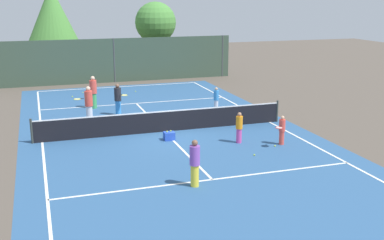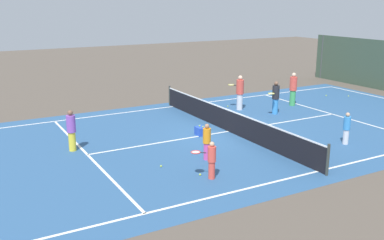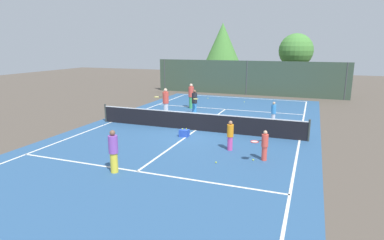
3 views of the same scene
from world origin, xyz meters
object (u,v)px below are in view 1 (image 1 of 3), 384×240
Objects in this scene: player_5 at (282,130)px; tennis_ball_0 at (254,155)px; player_3 at (195,163)px; ball_crate at (169,136)px; tennis_ball_5 at (136,91)px; player_4 at (93,92)px; player_1 at (239,127)px; player_2 at (118,99)px; tennis_ball_1 at (72,97)px; tennis_ball_3 at (83,93)px; tennis_ball_6 at (73,124)px; tennis_ball_2 at (97,133)px; tennis_ball_4 at (275,146)px; player_0 at (89,104)px; player_6 at (216,99)px.

tennis_ball_0 is at bearing -150.39° from player_5.
ball_crate is (0.62, 5.40, -0.65)m from player_3.
player_4 is at bearing -129.07° from tennis_ball_5.
player_4 is 7.71m from ball_crate.
player_1 is at bearing -81.27° from tennis_ball_5.
player_3 is 3.48× the size of ball_crate.
player_2 is 25.74× the size of tennis_ball_0.
ball_crate is 4.12m from tennis_ball_0.
tennis_ball_1 is 4.16m from tennis_ball_5.
tennis_ball_3 is at bearing 96.35° from player_3.
tennis_ball_0 is at bearing -47.60° from tennis_ball_6.
tennis_ball_1 and tennis_ball_5 have the same top height.
tennis_ball_4 is at bearing -32.48° from tennis_ball_2.
player_1 reaches higher than tennis_ball_5.
player_0 is at bearing 127.75° from tennis_ball_0.
player_5 is 2.72× the size of ball_crate.
player_3 reaches higher than tennis_ball_5.
player_5 reaches higher than tennis_ball_6.
tennis_ball_6 is at bearing 143.33° from player_5.
player_2 reaches higher than tennis_ball_0.
tennis_ball_2 is 1.00× the size of tennis_ball_6.
tennis_ball_1 is 1.00× the size of tennis_ball_6.
player_6 is 20.05× the size of tennis_ball_5.
tennis_ball_5 is at bearing 50.93° from player_4.
tennis_ball_2 is at bearing -116.45° from player_2.
tennis_ball_1 is 1.32m from tennis_ball_3.
tennis_ball_1 is at bearing -125.67° from tennis_ball_3.
player_2 is at bearing 172.53° from player_6.
ball_crate is 7.06× the size of tennis_ball_5.
player_3 is 4.05m from tennis_ball_0.
player_2 reaches higher than tennis_ball_1.
tennis_ball_1 is at bearing 138.99° from player_6.
player_6 is 7.80m from tennis_ball_0.
player_5 reaches higher than ball_crate.
tennis_ball_5 is at bearing 85.04° from player_3.
player_2 is 25.74× the size of tennis_ball_6.
player_3 is at bearing -114.78° from player_6.
player_0 is 1.27m from tennis_ball_6.
tennis_ball_1 and tennis_ball_2 have the same top height.
player_6 is at bearing 80.32° from tennis_ball_0.
player_1 reaches higher than player_5.
tennis_ball_3 is 8.05m from tennis_ball_6.
player_0 is 28.06× the size of tennis_ball_6.
ball_crate reaches higher than tennis_ball_6.
tennis_ball_2 is at bearing 144.84° from ball_crate.
ball_crate is 12.18m from tennis_ball_3.
player_0 is at bearing -147.14° from player_2.
tennis_ball_5 is (3.21, 3.96, -0.91)m from player_4.
ball_crate reaches higher than tennis_ball_1.
player_6 is 2.84× the size of ball_crate.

